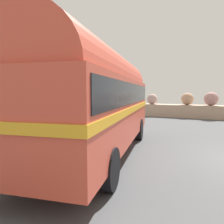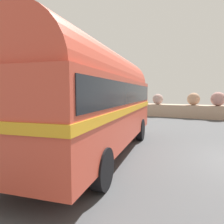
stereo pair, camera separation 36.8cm
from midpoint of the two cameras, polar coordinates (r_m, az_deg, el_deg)
name	(u,v)px [view 2 (the right image)]	position (r m, az deg, el deg)	size (l,w,h in m)	color
vintage_coach	(97,96)	(7.36, -2.63, 4.23)	(4.18, 8.90, 3.70)	black
second_coach	(30,95)	(11.60, -20.39, 4.28)	(3.43, 8.81, 3.70)	black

